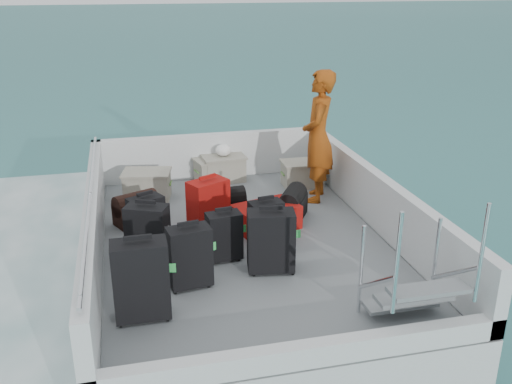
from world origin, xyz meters
TOP-DOWN VIEW (x-y plane):
  - ground at (0.00, 0.00)m, footprint 160.00×160.00m
  - ferry_hull at (0.00, 0.00)m, footprint 3.60×5.00m
  - deck at (0.00, 0.00)m, footprint 3.30×4.70m
  - deck_fittings at (0.35, -0.32)m, footprint 3.60×5.00m
  - suitcase_0 at (-1.27, -1.42)m, footprint 0.51×0.29m
  - suitcase_1 at (-1.15, -0.30)m, footprint 0.52×0.42m
  - suitcase_2 at (-1.13, 0.21)m, footprint 0.46×0.39m
  - suitcase_3 at (-0.77, -0.94)m, footprint 0.46×0.31m
  - suitcase_4 at (-0.32, -0.44)m, footprint 0.40×0.27m
  - suitcase_5 at (-0.36, 0.39)m, footprint 0.56×0.47m
  - suitcase_6 at (0.12, -0.81)m, footprint 0.54×0.37m
  - suitcase_7 at (0.23, -0.17)m, footprint 0.42×0.28m
  - suitcase_8 at (0.35, 0.29)m, footprint 0.89×0.71m
  - duffel_0 at (-1.24, 0.83)m, footprint 0.62×0.50m
  - duffel_1 at (-0.04, 0.75)m, footprint 0.42×0.32m
  - duffel_2 at (0.77, 0.53)m, footprint 0.53×0.61m
  - crate_0 at (-1.05, 1.69)m, footprint 0.70×0.55m
  - crate_1 at (0.01, 2.20)m, footprint 0.62×0.49m
  - crate_2 at (0.16, 2.20)m, footprint 0.64×0.47m
  - crate_3 at (1.28, 1.69)m, footprint 0.60×0.42m
  - yellow_bag at (1.26, 1.66)m, footprint 0.28×0.26m
  - white_bag at (0.16, 2.20)m, footprint 0.24×0.24m
  - passenger at (1.30, 1.11)m, footprint 0.67×0.80m

SIDE VIEW (x-z plane):
  - ground at x=0.00m, z-range 0.00..0.00m
  - ferry_hull at x=0.00m, z-range 0.00..0.60m
  - deck at x=0.00m, z-range 0.60..0.62m
  - yellow_bag at x=1.26m, z-range 0.62..0.84m
  - suitcase_8 at x=0.35m, z-range 0.62..0.93m
  - duffel_0 at x=-1.24m, z-range 0.62..0.94m
  - duffel_1 at x=-0.04m, z-range 0.62..0.94m
  - duffel_2 at x=0.77m, z-range 0.62..0.94m
  - crate_1 at x=0.01m, z-range 0.62..0.95m
  - crate_3 at x=1.28m, z-range 0.62..0.97m
  - crate_2 at x=0.16m, z-range 0.62..0.99m
  - crate_0 at x=-1.05m, z-range 0.62..1.00m
  - suitcase_7 at x=0.23m, z-range 0.62..1.17m
  - suitcase_4 at x=-0.32m, z-range 0.62..1.18m
  - suitcase_2 at x=-1.13m, z-range 0.62..1.20m
  - suitcase_3 at x=-0.77m, z-range 0.62..1.28m
  - suitcase_5 at x=-0.36m, z-range 0.62..1.28m
  - suitcase_1 at x=-1.15m, z-range 0.62..1.29m
  - suitcase_6 at x=0.12m, z-range 0.62..1.31m
  - deck_fittings at x=0.35m, z-range 0.54..1.44m
  - suitcase_0 at x=-1.27m, z-range 0.62..1.40m
  - white_bag at x=0.16m, z-range 0.99..1.17m
  - passenger at x=1.30m, z-range 0.62..2.46m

